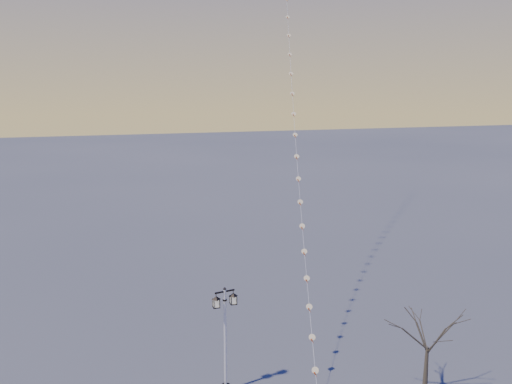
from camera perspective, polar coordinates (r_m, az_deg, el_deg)
name	(u,v)px	position (r m, az deg, el deg)	size (l,w,h in m)	color
street_lamp	(225,335)	(27.04, -3.23, -14.62)	(1.34, 0.63, 5.32)	black
bare_tree	(428,335)	(28.12, 17.50, -14.02)	(2.58, 2.58, 4.29)	#3C3528
kite_train	(292,29)	(42.82, 3.73, 16.56)	(11.96, 38.68, 37.74)	black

